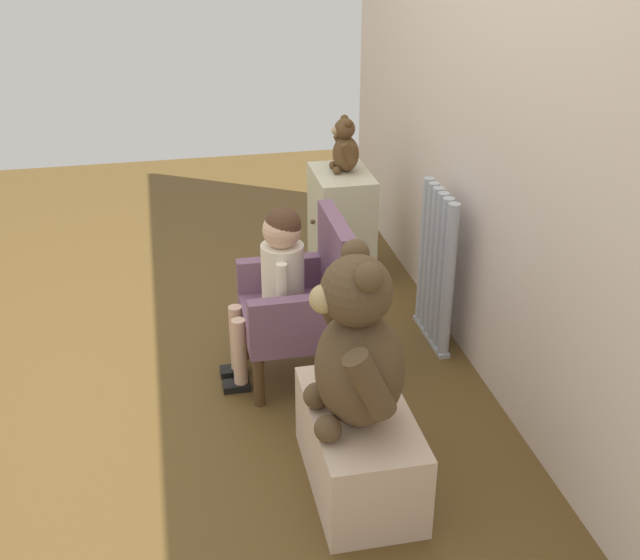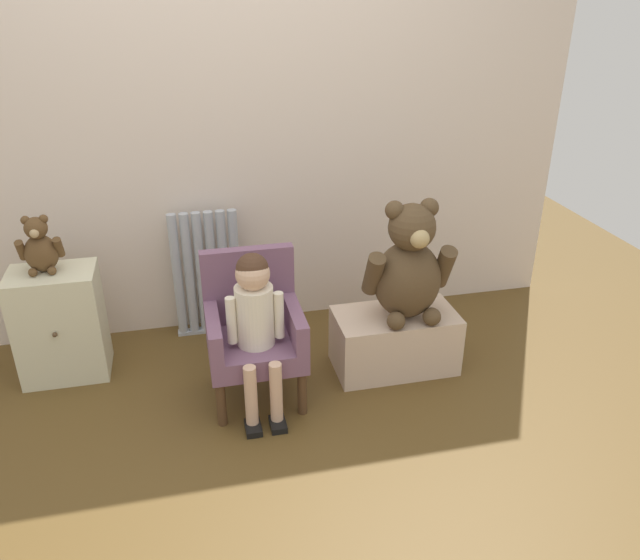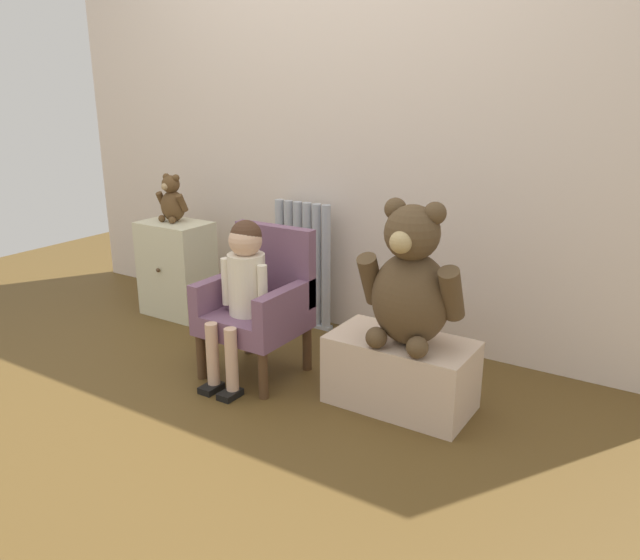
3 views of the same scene
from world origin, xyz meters
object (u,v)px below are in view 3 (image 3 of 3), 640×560
large_teddy_bear (411,283)px  child_figure (243,278)px  small_dresser (177,269)px  low_bench (400,372)px  small_teddy_bear (172,201)px  child_armchair (260,302)px  radiator (303,265)px

large_teddy_bear → child_figure: bearing=-169.7°
child_figure → small_dresser: bearing=152.2°
low_bench → small_dresser: bearing=169.0°
small_dresser → large_teddy_bear: 1.71m
low_bench → small_teddy_bear: bearing=168.5°
child_armchair → small_teddy_bear: size_ratio=2.51×
child_figure → small_teddy_bear: (-0.92, 0.49, 0.19)m
low_bench → large_teddy_bear: bearing=-32.6°
radiator → large_teddy_bear: size_ratio=1.19×
small_dresser → radiator: bearing=19.1°
radiator → child_figure: child_figure is taller
small_teddy_bear → small_dresser: bearing=-41.0°
small_dresser → low_bench: size_ratio=0.93×
small_dresser → child_figure: size_ratio=0.74×
radiator → low_bench: (0.88, -0.56, -0.20)m
small_dresser → low_bench: (1.61, -0.31, -0.13)m
radiator → low_bench: radiator is taller
radiator → large_teddy_bear: bearing=-32.6°
child_armchair → large_teddy_bear: size_ratio=1.16×
radiator → child_armchair: (0.17, -0.61, -0.00)m
small_dresser → child_armchair: size_ratio=0.81×
radiator → large_teddy_bear: 1.12m
small_dresser → low_bench: bearing=-11.0°
radiator → low_bench: bearing=-32.6°
small_dresser → child_figure: child_figure is taller
large_teddy_bear → low_bench: bearing=147.4°
child_figure → small_teddy_bear: 1.06m
low_bench → radiator: bearing=147.4°
small_teddy_bear → low_bench: bearing=-11.5°
radiator → child_armchair: radiator is taller
low_bench → large_teddy_bear: size_ratio=1.02×
child_armchair → child_figure: bearing=-90.0°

